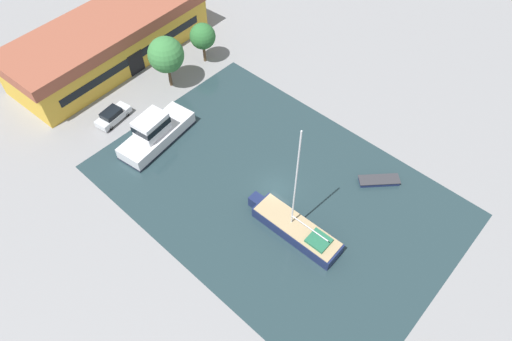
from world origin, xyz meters
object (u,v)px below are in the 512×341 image
Objects in this scene: warehouse_building at (109,39)px; sailboat_moored at (295,228)px; parked_car at (113,115)px; small_dinghy at (379,181)px; motor_cruiser at (155,132)px; quay_tree_near_building at (166,55)px; quay_tree_by_water at (203,36)px.

warehouse_building is 37.21m from sailboat_moored.
warehouse_building is 12.86m from parked_car.
parked_car is 32.46m from small_dinghy.
motor_cruiser is (-6.18, -16.75, -1.61)m from warehouse_building.
small_dinghy is at bearing -14.84° from sailboat_moored.
quay_tree_near_building is 6.66m from quay_tree_by_water.
motor_cruiser reaches higher than small_dinghy.
warehouse_building is 17.93m from motor_cruiser.
quay_tree_by_water is 1.20× the size of parked_car.
small_dinghy is (13.83, -29.36, -0.57)m from parked_car.
warehouse_building is 40.12m from small_dinghy.
warehouse_building is 6.07× the size of parked_car.
sailboat_moored is at bearing -103.86° from quay_tree_near_building.
quay_tree_by_water reaches higher than motor_cruiser.
quay_tree_near_building reaches higher than warehouse_building.
sailboat_moored reaches higher than parked_car.
parked_car is at bearing -110.72° from small_dinghy.
sailboat_moored is at bearing -59.54° from small_dinghy.
quay_tree_near_building is at bearing -126.82° from small_dinghy.
quay_tree_by_water is at bearing 82.00° from parked_car.
warehouse_building is 12.84m from quay_tree_by_water.
small_dinghy is at bearing -93.66° from quay_tree_by_water.
quay_tree_by_water is at bearing 62.80° from sailboat_moored.
parked_car is at bearing -178.85° from quay_tree_by_water.
sailboat_moored is at bearing -115.96° from quay_tree_by_water.
quay_tree_by_water is 16.04m from parked_car.
parked_car is at bearing 3.98° from motor_cruiser.
warehouse_building is 10.59m from quay_tree_near_building.
warehouse_building is at bearing -28.06° from motor_cruiser.
sailboat_moored is (-4.95, -36.82, -2.24)m from warehouse_building.
parked_car is (-9.14, 0.14, -4.00)m from quay_tree_near_building.
quay_tree_near_building is 0.70× the size of motor_cruiser.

